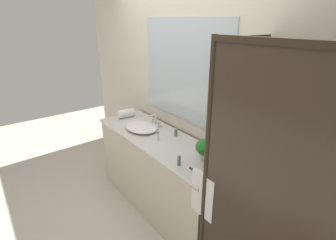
# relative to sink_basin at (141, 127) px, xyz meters

# --- Properties ---
(ground_plane) EXTENTS (8.00, 8.00, 0.00)m
(ground_plane) POSITION_rel_sink_basin_xyz_m (0.31, 0.03, -0.93)
(ground_plane) COLOR beige
(wall_back_with_mirror) EXTENTS (4.40, 0.06, 2.60)m
(wall_back_with_mirror) POSITION_rel_sink_basin_xyz_m (0.31, 0.38, 0.37)
(wall_back_with_mirror) COLOR beige
(wall_back_with_mirror) RESTS_ON ground_plane
(vanity_cabinet) EXTENTS (1.80, 0.58, 0.90)m
(vanity_cabinet) POSITION_rel_sink_basin_xyz_m (0.31, 0.04, -0.48)
(vanity_cabinet) COLOR beige
(vanity_cabinet) RESTS_ON ground_plane
(shower_enclosure) EXTENTS (1.20, 0.59, 2.00)m
(shower_enclosure) POSITION_rel_sink_basin_xyz_m (1.59, -0.15, 0.09)
(shower_enclosure) COLOR #2D2319
(shower_enclosure) RESTS_ON ground_plane
(sink_basin) EXTENTS (0.44, 0.34, 0.06)m
(sink_basin) POSITION_rel_sink_basin_xyz_m (0.00, 0.00, 0.00)
(sink_basin) COLOR white
(sink_basin) RESTS_ON vanity_cabinet
(faucet) EXTENTS (0.17, 0.13, 0.14)m
(faucet) POSITION_rel_sink_basin_xyz_m (0.00, 0.20, 0.01)
(faucet) COLOR silver
(faucet) RESTS_ON vanity_cabinet
(potted_plant) EXTENTS (0.16, 0.16, 0.20)m
(potted_plant) POSITION_rel_sink_basin_xyz_m (0.93, 0.09, 0.08)
(potted_plant) COLOR beige
(potted_plant) RESTS_ON vanity_cabinet
(amenity_bottle_lotion) EXTENTS (0.03, 0.03, 0.09)m
(amenity_bottle_lotion) POSITION_rel_sink_basin_xyz_m (0.86, -0.15, 0.01)
(amenity_bottle_lotion) COLOR #4C7056
(amenity_bottle_lotion) RESTS_ON vanity_cabinet
(amenity_bottle_conditioner) EXTENTS (0.03, 0.03, 0.09)m
(amenity_bottle_conditioner) POSITION_rel_sink_basin_xyz_m (0.38, 0.20, 0.01)
(amenity_bottle_conditioner) COLOR #4C7056
(amenity_bottle_conditioner) RESTS_ON vanity_cabinet
(amenity_bottle_body_wash) EXTENTS (0.03, 0.03, 0.09)m
(amenity_bottle_body_wash) POSITION_rel_sink_basin_xyz_m (0.35, -0.01, 0.01)
(amenity_bottle_body_wash) COLOR silver
(amenity_bottle_body_wash) RESTS_ON vanity_cabinet
(rolled_towel_near_edge) EXTENTS (0.14, 0.22, 0.11)m
(rolled_towel_near_edge) POSITION_rel_sink_basin_xyz_m (-0.45, 0.04, 0.02)
(rolled_towel_near_edge) COLOR white
(rolled_towel_near_edge) RESTS_ON vanity_cabinet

